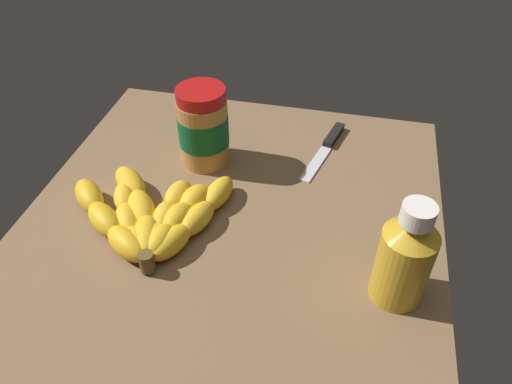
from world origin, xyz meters
TOP-DOWN VIEW (x-y plane):
  - ground_plane at (0.00, 0.00)cm, footprint 70.29×61.10cm
  - banana_bunch at (1.06, -10.81)cm, footprint 20.20×24.99cm
  - peanut_butter_jar at (-15.46, -7.77)cm, footprint 8.19×8.19cm
  - honey_bottle at (5.60, 23.61)cm, footprint 6.59×6.59cm
  - butter_knife at (-23.21, 11.78)cm, footprint 17.02×5.93cm

SIDE VIEW (x-z plane):
  - ground_plane at x=0.00cm, z-range -3.88..0.00cm
  - butter_knife at x=-23.21cm, z-range -0.12..1.08cm
  - banana_bunch at x=1.06cm, z-range -0.09..3.67cm
  - peanut_butter_jar at x=-15.46cm, z-range -0.18..13.29cm
  - honey_bottle at x=5.60cm, z-range -0.74..14.23cm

